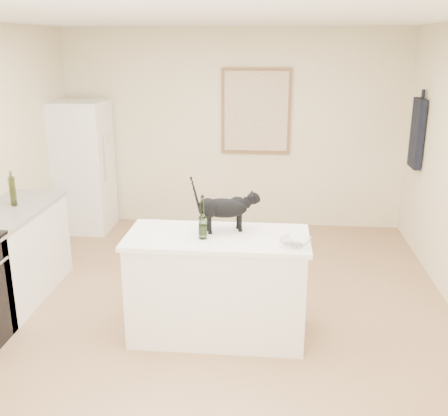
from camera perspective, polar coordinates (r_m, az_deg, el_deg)
floor at (r=4.91m, az=-1.62°, el=-12.00°), size 5.50×5.50×0.00m
ceiling at (r=4.28m, az=-1.93°, el=19.95°), size 5.50×5.50×0.00m
wall_back at (r=7.10m, az=0.99°, el=8.39°), size 4.50×0.00×4.50m
wall_front at (r=1.93m, az=-12.31°, el=-17.93°), size 4.50×0.00×4.50m
island_base at (r=4.52m, az=-0.70°, el=-8.55°), size 1.44×0.67×0.86m
island_top at (r=4.35m, az=-0.72°, el=-3.20°), size 1.50×0.70×0.04m
left_cabinets at (r=5.54m, az=-21.77°, el=-4.83°), size 0.60×1.40×0.86m
left_countertop at (r=5.40m, az=-22.30°, el=-0.39°), size 0.62×1.44×0.04m
fridge at (r=7.22m, az=-14.95°, el=4.31°), size 0.68×0.68×1.70m
artwork_frame at (r=7.02m, az=3.47°, el=10.32°), size 0.90×0.03×1.10m
artwork_canvas at (r=7.00m, az=3.46°, el=10.30°), size 0.82×0.00×1.02m
hanging_garment at (r=6.59m, az=20.03°, el=7.53°), size 0.08×0.34×0.80m
black_cat at (r=4.38m, az=-0.09°, el=-0.27°), size 0.54×0.32×0.36m
wine_bottle at (r=4.22m, az=-2.31°, el=-1.29°), size 0.08×0.08×0.31m
glass_bowl at (r=4.15m, az=7.72°, el=-3.65°), size 0.31×0.31×0.06m
fridge_paper at (r=7.13m, az=-12.29°, el=7.32°), size 0.02×0.13×0.16m
counter_bottle_cluster at (r=5.50m, az=-21.77°, el=1.68°), size 0.10×0.12×0.29m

